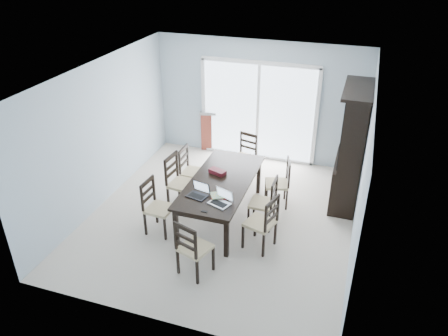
% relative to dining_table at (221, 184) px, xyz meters
% --- Properties ---
extents(floor, '(5.00, 5.00, 0.00)m').
position_rel_dining_table_xyz_m(floor, '(0.00, 0.00, -0.67)').
color(floor, beige).
rests_on(floor, ground).
extents(ceiling, '(5.00, 5.00, 0.00)m').
position_rel_dining_table_xyz_m(ceiling, '(0.00, 0.00, 1.93)').
color(ceiling, white).
rests_on(ceiling, back_wall).
extents(back_wall, '(4.50, 0.02, 2.60)m').
position_rel_dining_table_xyz_m(back_wall, '(0.00, 2.50, 0.63)').
color(back_wall, '#A3B6C2').
rests_on(back_wall, floor).
extents(wall_left, '(0.02, 5.00, 2.60)m').
position_rel_dining_table_xyz_m(wall_left, '(-2.25, 0.00, 0.63)').
color(wall_left, '#A3B6C2').
rests_on(wall_left, floor).
extents(wall_right, '(0.02, 5.00, 2.60)m').
position_rel_dining_table_xyz_m(wall_right, '(2.25, 0.00, 0.63)').
color(wall_right, '#A3B6C2').
rests_on(wall_right, floor).
extents(balcony, '(4.50, 2.00, 0.10)m').
position_rel_dining_table_xyz_m(balcony, '(0.00, 3.50, -0.72)').
color(balcony, gray).
rests_on(balcony, ground).
extents(railing, '(4.50, 0.06, 1.10)m').
position_rel_dining_table_xyz_m(railing, '(0.00, 4.50, -0.12)').
color(railing, '#99999E').
rests_on(railing, balcony).
extents(dining_table, '(1.00, 2.20, 0.75)m').
position_rel_dining_table_xyz_m(dining_table, '(0.00, 0.00, 0.00)').
color(dining_table, black).
rests_on(dining_table, floor).
extents(china_hutch, '(0.50, 1.38, 2.20)m').
position_rel_dining_table_xyz_m(china_hutch, '(2.02, 1.25, 0.40)').
color(china_hutch, black).
rests_on(china_hutch, floor).
extents(sliding_door, '(2.52, 0.05, 2.18)m').
position_rel_dining_table_xyz_m(sliding_door, '(0.00, 2.48, 0.41)').
color(sliding_door, silver).
rests_on(sliding_door, floor).
extents(chair_left_near, '(0.45, 0.44, 1.10)m').
position_rel_dining_table_xyz_m(chair_left_near, '(-0.92, -0.72, -0.09)').
color(chair_left_near, black).
rests_on(chair_left_near, floor).
extents(chair_left_mid, '(0.50, 0.49, 1.18)m').
position_rel_dining_table_xyz_m(chair_left_mid, '(-0.86, 0.09, -0.05)').
color(chair_left_mid, black).
rests_on(chair_left_mid, floor).
extents(chair_left_far, '(0.42, 0.41, 1.07)m').
position_rel_dining_table_xyz_m(chair_left_far, '(-0.86, 0.62, -0.11)').
color(chair_left_far, black).
rests_on(chair_left_far, floor).
extents(chair_right_near, '(0.53, 0.52, 1.11)m').
position_rel_dining_table_xyz_m(chair_right_near, '(0.93, -0.63, -0.09)').
color(chair_right_near, black).
rests_on(chair_right_near, floor).
extents(chair_right_mid, '(0.42, 0.40, 1.07)m').
position_rel_dining_table_xyz_m(chair_right_mid, '(0.82, -0.01, -0.11)').
color(chair_right_mid, black).
rests_on(chair_right_mid, floor).
extents(chair_right_far, '(0.51, 0.50, 1.06)m').
position_rel_dining_table_xyz_m(chair_right_far, '(0.92, 0.73, -0.11)').
color(chair_right_far, black).
rests_on(chair_right_far, floor).
extents(chair_end_near, '(0.52, 0.53, 1.09)m').
position_rel_dining_table_xyz_m(chair_end_near, '(0.07, -1.57, -0.10)').
color(chair_end_near, black).
rests_on(chair_end_near, floor).
extents(chair_end_far, '(0.49, 0.49, 1.05)m').
position_rel_dining_table_xyz_m(chair_end_far, '(-0.01, 1.59, -0.12)').
color(chair_end_far, black).
rests_on(chair_end_far, floor).
extents(laptop_dark, '(0.36, 0.28, 0.22)m').
position_rel_dining_table_xyz_m(laptop_dark, '(-0.20, -0.62, 0.13)').
color(laptop_dark, black).
rests_on(laptop_dark, dining_table).
extents(laptop_silver, '(0.39, 0.33, 0.22)m').
position_rel_dining_table_xyz_m(laptop_silver, '(0.21, -0.72, 0.13)').
color(laptop_silver, '#BABABD').
rests_on(laptop_silver, dining_table).
extents(book_stack, '(0.35, 0.32, 0.05)m').
position_rel_dining_table_xyz_m(book_stack, '(0.14, -0.52, 0.10)').
color(book_stack, maroon).
rests_on(book_stack, dining_table).
extents(cell_phone, '(0.10, 0.05, 0.01)m').
position_rel_dining_table_xyz_m(cell_phone, '(0.06, -0.99, 0.08)').
color(cell_phone, black).
rests_on(cell_phone, dining_table).
extents(game_box, '(0.33, 0.24, 0.07)m').
position_rel_dining_table_xyz_m(game_box, '(-0.13, 0.19, 0.11)').
color(game_box, '#4E0F1D').
rests_on(game_box, dining_table).
extents(hot_tub, '(2.11, 1.97, 0.93)m').
position_rel_dining_table_xyz_m(hot_tub, '(-0.64, 3.37, -0.21)').
color(hot_tub, maroon).
rests_on(hot_tub, balcony).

